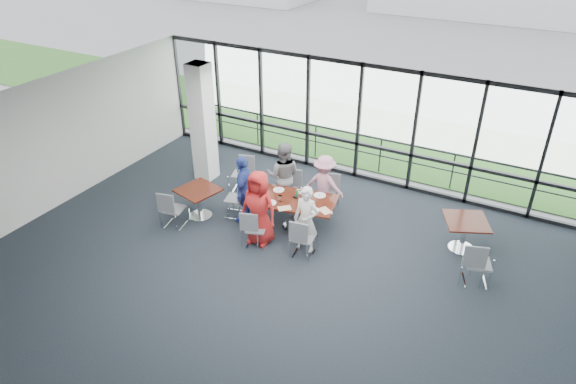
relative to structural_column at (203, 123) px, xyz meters
The scene contains 39 objects.
floor 4.96m from the structural_column, 39.81° to the right, with size 12.00×10.00×0.02m, color #1D242B.
ceiling 4.95m from the structural_column, 39.81° to the right, with size 12.00×10.00×0.04m, color silver.
wall_left 3.84m from the structural_column, 128.66° to the right, with size 0.10×10.00×3.20m, color silver.
curtain_wall_back 4.12m from the structural_column, 29.05° to the left, with size 12.00×0.10×3.20m, color white.
structural_column is the anchor object (origin of this frame).
apron 8.04m from the structural_column, 62.78° to the left, with size 80.00×70.00×0.02m, color gray.
grass_strip 6.36m from the structural_column, 54.25° to the left, with size 80.00×5.00×0.01m, color #2D6222.
guard_rail 4.57m from the structural_column, 35.84° to the left, with size 0.06×0.06×12.00m, color #2D2D33.
main_table 3.59m from the structural_column, 17.82° to the right, with size 2.08×1.39×0.75m.
side_table_left 2.25m from the structural_column, 58.42° to the right, with size 1.06×1.06×0.75m.
side_table_right 7.03m from the structural_column, ahead, with size 1.17×1.17×0.75m.
diner_near_left 3.55m from the structural_column, 33.89° to the right, with size 0.86×0.56×1.76m, color #AD1D1C.
diner_near_right 4.36m from the structural_column, 23.55° to the right, with size 0.56×0.41×1.54m, color silver.
diner_far_left 2.75m from the structural_column, ahead, with size 0.84×0.52×1.74m, color slate.
diner_far_right 3.71m from the structural_column, ahead, with size 0.97×0.50×1.51m, color #CA8299.
diner_end 2.59m from the structural_column, 32.26° to the right, with size 0.99×0.54×1.69m, color #2C4198.
chair_main_nl 3.75m from the structural_column, 35.91° to the right, with size 0.43×0.43×0.87m, color slate, non-canonical shape.
chair_main_nr 4.58m from the structural_column, 25.78° to the right, with size 0.44×0.44×0.90m, color slate, non-canonical shape.
chair_main_fl 2.95m from the structural_column, ahead, with size 0.44×0.44×0.91m, color slate, non-canonical shape.
chair_main_fr 3.80m from the structural_column, ahead, with size 0.45×0.45×0.92m, color slate, non-canonical shape.
chair_main_end 2.50m from the structural_column, 35.25° to the right, with size 0.47×0.47×0.96m, color slate, non-canonical shape.
chair_spare_la 2.73m from the structural_column, 71.23° to the right, with size 0.45×0.45×0.92m, color slate, non-canonical shape.
chair_spare_lb 1.70m from the structural_column, ahead, with size 0.45×0.45×0.92m, color slate, non-canonical shape.
chair_spare_r 7.62m from the structural_column, ahead, with size 0.47×0.47×0.96m, color slate, non-canonical shape.
plate_nl 3.34m from the structural_column, 26.85° to the right, with size 0.28×0.28×0.01m, color white.
plate_nr 4.18m from the structural_column, 18.14° to the right, with size 0.26×0.26×0.01m, color white.
plate_fl 3.02m from the structural_column, 17.16° to the right, with size 0.27×0.27×0.01m, color white.
plate_fr 3.88m from the structural_column, ahead, with size 0.28×0.28×0.01m, color white.
plate_end 2.89m from the structural_column, 27.51° to the right, with size 0.24×0.24×0.01m, color white.
tumbler_a 3.40m from the structural_column, 22.94° to the right, with size 0.08×0.08×0.15m, color white.
tumbler_b 3.85m from the structural_column, 18.13° to the right, with size 0.07×0.07×0.15m, color white.
tumbler_c 3.53m from the structural_column, 14.20° to the right, with size 0.07×0.07×0.14m, color white.
tumbler_d 3.11m from the structural_column, 26.18° to the right, with size 0.07×0.07×0.15m, color white.
menu_a 3.71m from the structural_column, 24.58° to the right, with size 0.29×0.21×0.00m, color beige.
menu_b 4.36m from the structural_column, 15.74° to the right, with size 0.30×0.21×0.00m, color beige.
menu_c 3.46m from the structural_column, 10.56° to the right, with size 0.29×0.20×0.00m, color beige.
condiment_caddy 3.53m from the structural_column, 16.54° to the right, with size 0.10×0.07×0.04m, color black.
ketchup_bottle 3.53m from the structural_column, 16.10° to the right, with size 0.06×0.06×0.18m, color maroon.
green_bottle 3.53m from the structural_column, 16.18° to the right, with size 0.05×0.05×0.20m, color #197038.
Camera 1 is at (4.37, -7.01, 6.80)m, focal length 32.00 mm.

